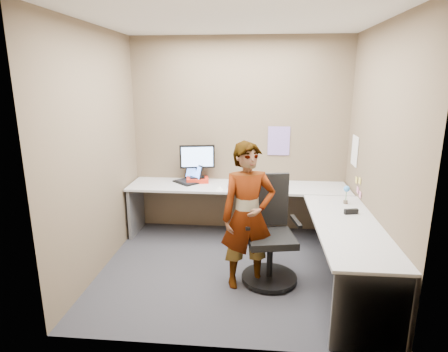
# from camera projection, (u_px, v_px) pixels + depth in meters

# --- Properties ---
(ground) EXTENTS (3.00, 3.00, 0.00)m
(ground) POSITION_uv_depth(u_px,v_px,m) (232.00, 269.00, 4.33)
(ground) COLOR #27272C
(ground) RESTS_ON ground
(wall_back) EXTENTS (3.00, 0.00, 3.00)m
(wall_back) POSITION_uv_depth(u_px,v_px,m) (239.00, 137.00, 5.24)
(wall_back) COLOR brown
(wall_back) RESTS_ON ground
(wall_right) EXTENTS (0.00, 2.70, 2.70)m
(wall_right) POSITION_uv_depth(u_px,v_px,m) (378.00, 158.00, 3.85)
(wall_right) COLOR brown
(wall_right) RESTS_ON ground
(wall_left) EXTENTS (0.00, 2.70, 2.70)m
(wall_left) POSITION_uv_depth(u_px,v_px,m) (97.00, 152.00, 4.12)
(wall_left) COLOR brown
(wall_left) RESTS_ON ground
(ceiling) EXTENTS (3.00, 3.00, 0.00)m
(ceiling) POSITION_uv_depth(u_px,v_px,m) (234.00, 19.00, 3.64)
(ceiling) COLOR white
(ceiling) RESTS_ON wall_back
(desk) EXTENTS (2.98, 2.58, 0.73)m
(desk) POSITION_uv_depth(u_px,v_px,m) (271.00, 211.00, 4.51)
(desk) COLOR #ADADAD
(desk) RESTS_ON ground
(paper_ream) EXTENTS (0.34, 0.28, 0.06)m
(paper_ream) POSITION_uv_depth(u_px,v_px,m) (197.00, 180.00, 5.25)
(paper_ream) COLOR red
(paper_ream) RESTS_ON desk
(monitor) EXTENTS (0.48, 0.18, 0.46)m
(monitor) POSITION_uv_depth(u_px,v_px,m) (197.00, 159.00, 5.19)
(monitor) COLOR black
(monitor) RESTS_ON paper_ream
(laptop) EXTENTS (0.45, 0.44, 0.25)m
(laptop) POSITION_uv_depth(u_px,v_px,m) (190.00, 178.00, 5.24)
(laptop) COLOR black
(laptop) RESTS_ON desk
(trackball_mouse) EXTENTS (0.12, 0.08, 0.07)m
(trackball_mouse) POSITION_uv_depth(u_px,v_px,m) (232.00, 186.00, 4.97)
(trackball_mouse) COLOR #B7B7BC
(trackball_mouse) RESTS_ON desk
(origami) EXTENTS (0.10, 0.10, 0.06)m
(origami) POSITION_uv_depth(u_px,v_px,m) (220.00, 188.00, 4.88)
(origami) COLOR white
(origami) RESTS_ON desk
(stapler) EXTENTS (0.16, 0.07, 0.05)m
(stapler) POSITION_uv_depth(u_px,v_px,m) (351.00, 212.00, 4.01)
(stapler) COLOR black
(stapler) RESTS_ON desk
(flower) EXTENTS (0.07, 0.07, 0.22)m
(flower) POSITION_uv_depth(u_px,v_px,m) (346.00, 192.00, 4.31)
(flower) COLOR brown
(flower) RESTS_ON desk
(calendar_purple) EXTENTS (0.30, 0.01, 0.40)m
(calendar_purple) POSITION_uv_depth(u_px,v_px,m) (279.00, 141.00, 5.19)
(calendar_purple) COLOR #846BB7
(calendar_purple) RESTS_ON wall_back
(calendar_white) EXTENTS (0.01, 0.28, 0.38)m
(calendar_white) POSITION_uv_depth(u_px,v_px,m) (355.00, 151.00, 4.74)
(calendar_white) COLOR white
(calendar_white) RESTS_ON wall_right
(sticky_note_a) EXTENTS (0.01, 0.07, 0.07)m
(sticky_note_a) POSITION_uv_depth(u_px,v_px,m) (360.00, 181.00, 4.48)
(sticky_note_a) COLOR #F2E059
(sticky_note_a) RESTS_ON wall_right
(sticky_note_b) EXTENTS (0.01, 0.07, 0.07)m
(sticky_note_b) POSITION_uv_depth(u_px,v_px,m) (358.00, 190.00, 4.56)
(sticky_note_b) COLOR pink
(sticky_note_b) RESTS_ON wall_right
(sticky_note_c) EXTENTS (0.01, 0.07, 0.07)m
(sticky_note_c) POSITION_uv_depth(u_px,v_px,m) (360.00, 195.00, 4.45)
(sticky_note_c) COLOR pink
(sticky_note_c) RESTS_ON wall_right
(sticky_note_d) EXTENTS (0.01, 0.07, 0.07)m
(sticky_note_d) POSITION_uv_depth(u_px,v_px,m) (356.00, 180.00, 4.63)
(sticky_note_d) COLOR #F2E059
(sticky_note_d) RESTS_ON wall_right
(office_chair) EXTENTS (0.63, 0.60, 1.13)m
(office_chair) POSITION_uv_depth(u_px,v_px,m) (269.00, 239.00, 4.03)
(office_chair) COLOR black
(office_chair) RESTS_ON ground
(person) EXTENTS (0.64, 0.51, 1.54)m
(person) POSITION_uv_depth(u_px,v_px,m) (248.00, 216.00, 3.83)
(person) COLOR #999399
(person) RESTS_ON ground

